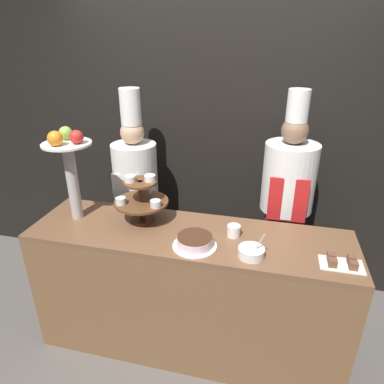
{
  "coord_description": "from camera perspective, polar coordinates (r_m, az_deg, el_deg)",
  "views": [
    {
      "loc": [
        0.47,
        -1.56,
        2.11
      ],
      "look_at": [
        0.0,
        0.39,
        1.2
      ],
      "focal_mm": 32.0,
      "sensor_mm": 36.0,
      "label": 1
    }
  ],
  "objects": [
    {
      "name": "cup_white",
      "position": [
        2.2,
        6.96,
        -6.43
      ],
      "size": [
        0.08,
        0.08,
        0.07
      ],
      "color": "white",
      "rests_on": "buffet_counter"
    },
    {
      "name": "cake_square_tray",
      "position": [
        2.11,
        23.71,
        -10.7
      ],
      "size": [
        0.24,
        0.14,
        0.05
      ],
      "color": "white",
      "rests_on": "buffet_counter"
    },
    {
      "name": "cake_round",
      "position": [
        2.09,
        0.45,
        -8.26
      ],
      "size": [
        0.27,
        0.27,
        0.07
      ],
      "color": "white",
      "rests_on": "buffet_counter"
    },
    {
      "name": "wall_back",
      "position": [
        2.96,
        4.1,
        10.45
      ],
      "size": [
        10.0,
        0.06,
        2.8
      ],
      "color": "black",
      "rests_on": "ground_plane"
    },
    {
      "name": "serving_bowl_near",
      "position": [
        2.03,
        9.85,
        -9.85
      ],
      "size": [
        0.15,
        0.15,
        0.16
      ],
      "color": "white",
      "rests_on": "buffet_counter"
    },
    {
      "name": "ground_plane",
      "position": [
        2.67,
        -2.23,
        -27.97
      ],
      "size": [
        14.0,
        14.0,
        0.0
      ],
      "primitive_type": "plane",
      "color": "#5B5651"
    },
    {
      "name": "chef_center_left",
      "position": [
        2.71,
        15.42,
        -1.34
      ],
      "size": [
        0.39,
        0.39,
        1.8
      ],
      "color": "#28282D",
      "rests_on": "ground_plane"
    },
    {
      "name": "chef_left",
      "position": [
        2.93,
        -9.26,
        0.39
      ],
      "size": [
        0.37,
        0.37,
        1.77
      ],
      "color": "black",
      "rests_on": "ground_plane"
    },
    {
      "name": "tiered_stand",
      "position": [
        2.32,
        -8.47,
        -0.97
      ],
      "size": [
        0.37,
        0.37,
        0.34
      ],
      "color": "brown",
      "rests_on": "buffet_counter"
    },
    {
      "name": "buffet_counter",
      "position": [
        2.51,
        -0.56,
        -16.19
      ],
      "size": [
        2.11,
        0.58,
        0.95
      ],
      "color": "brown",
      "rests_on": "ground_plane"
    },
    {
      "name": "fruit_pedestal",
      "position": [
        2.39,
        -19.83,
        5.1
      ],
      "size": [
        0.32,
        0.32,
        0.64
      ],
      "color": "#B2ADA8",
      "rests_on": "buffet_counter"
    }
  ]
}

